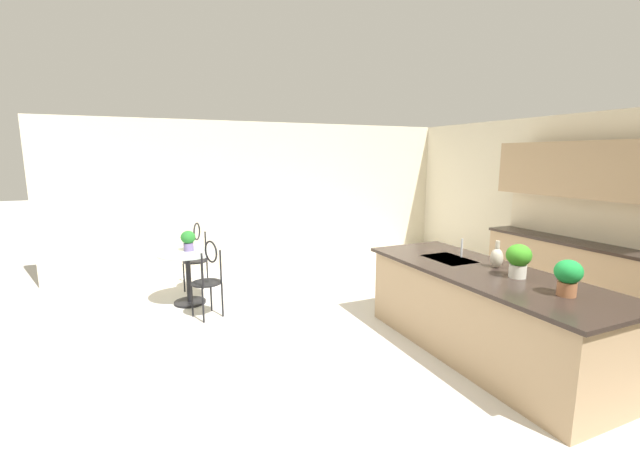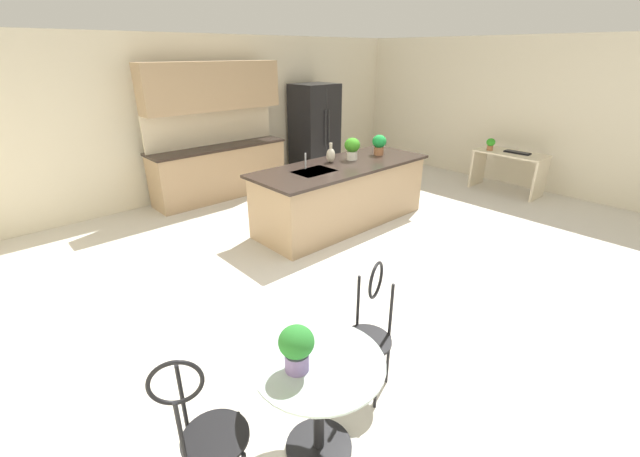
{
  "view_description": "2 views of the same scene",
  "coord_description": "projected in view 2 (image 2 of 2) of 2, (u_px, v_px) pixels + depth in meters",
  "views": [
    {
      "loc": [
        3.34,
        -2.37,
        2.09
      ],
      "look_at": [
        -1.58,
        -0.18,
        1.13
      ],
      "focal_mm": 23.13,
      "sensor_mm": 36.0,
      "label": 1
    },
    {
      "loc": [
        -3.82,
        -3.18,
        2.43
      ],
      "look_at": [
        -1.37,
        -0.5,
        0.83
      ],
      "focal_mm": 22.71,
      "sensor_mm": 36.0,
      "label": 2
    }
  ],
  "objects": [
    {
      "name": "potted_plant_on_desk",
      "position": [
        491.0,
        143.0,
        7.45
      ],
      "size": [
        0.16,
        0.16,
        0.22
      ],
      "color": "#9E603D",
      "rests_on": "writing_desk"
    },
    {
      "name": "wall_right",
      "position": [
        524.0,
        114.0,
        7.57
      ],
      "size": [
        0.12,
        7.8,
        2.7
      ],
      "primitive_type": "cube",
      "color": "beige",
      "rests_on": "ground"
    },
    {
      "name": "chair_by_island",
      "position": [
        369.0,
        324.0,
        3.0
      ],
      "size": [
        0.52,
        0.49,
        1.04
      ],
      "color": "black",
      "rests_on": "ground"
    },
    {
      "name": "refrigerator",
      "position": [
        315.0,
        131.0,
        8.35
      ],
      "size": [
        0.84,
        0.75,
        1.84
      ],
      "color": "black",
      "rests_on": "ground"
    },
    {
      "name": "back_counter_run",
      "position": [
        220.0,
        169.0,
        7.21
      ],
      "size": [
        2.44,
        0.64,
        1.52
      ],
      "color": "tan",
      "rests_on": "ground"
    },
    {
      "name": "sink_faucet",
      "position": [
        306.0,
        161.0,
        5.61
      ],
      "size": [
        0.02,
        0.02,
        0.22
      ],
      "primitive_type": "cylinder",
      "color": "#B2B5BA",
      "rests_on": "kitchen_island"
    },
    {
      "name": "bistro_table",
      "position": [
        319.0,
        398.0,
        2.52
      ],
      "size": [
        0.8,
        0.8,
        0.74
      ],
      "color": "black",
      "rests_on": "ground"
    },
    {
      "name": "upper_cabinet_run",
      "position": [
        213.0,
        86.0,
        6.63
      ],
      "size": [
        2.4,
        0.36,
        0.76
      ],
      "color": "tan",
      "rests_on": "back_counter_run"
    },
    {
      "name": "keyboard",
      "position": [
        517.0,
        152.0,
        7.28
      ],
      "size": [
        0.16,
        0.44,
        0.03
      ],
      "color": "black",
      "rests_on": "writing_desk"
    },
    {
      "name": "ground_plane",
      "position": [
        370.0,
        246.0,
        5.49
      ],
      "size": [
        40.0,
        40.0,
        0.0
      ],
      "primitive_type": "plane",
      "color": "beige"
    },
    {
      "name": "potted_plant_counter_near",
      "position": [
        352.0,
        147.0,
        6.05
      ],
      "size": [
        0.23,
        0.23,
        0.33
      ],
      "color": "beige",
      "rests_on": "kitchen_island"
    },
    {
      "name": "potted_plant_on_table",
      "position": [
        296.0,
        346.0,
        2.28
      ],
      "size": [
        0.21,
        0.21,
        0.29
      ],
      "color": "#7A669E",
      "rests_on": "bistro_table"
    },
    {
      "name": "wall_back",
      "position": [
        223.0,
        115.0,
        7.42
      ],
      "size": [
        9.0,
        0.12,
        2.7
      ],
      "primitive_type": "cube",
      "color": "beige",
      "rests_on": "ground"
    },
    {
      "name": "potted_plant_counter_far",
      "position": [
        379.0,
        143.0,
        6.35
      ],
      "size": [
        0.22,
        0.22,
        0.31
      ],
      "color": "#9E603D",
      "rests_on": "kitchen_island"
    },
    {
      "name": "chair_near_window",
      "position": [
        202.0,
        425.0,
        2.19
      ],
      "size": [
        0.52,
        0.51,
        1.04
      ],
      "color": "black",
      "rests_on": "ground"
    },
    {
      "name": "writing_desk",
      "position": [
        509.0,
        165.0,
        7.43
      ],
      "size": [
        0.6,
        1.2,
        0.74
      ],
      "color": "beige",
      "rests_on": "ground"
    },
    {
      "name": "kitchen_island",
      "position": [
        342.0,
        194.0,
        6.06
      ],
      "size": [
        2.8,
        1.06,
        0.92
      ],
      "color": "tan",
      "rests_on": "ground"
    },
    {
      "name": "vase_on_counter",
      "position": [
        331.0,
        155.0,
        5.93
      ],
      "size": [
        0.13,
        0.13,
        0.29
      ],
      "color": "#BCB29E",
      "rests_on": "kitchen_island"
    }
  ]
}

